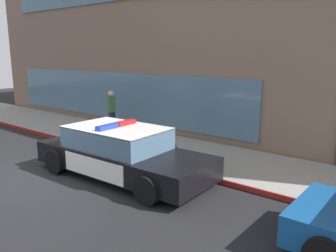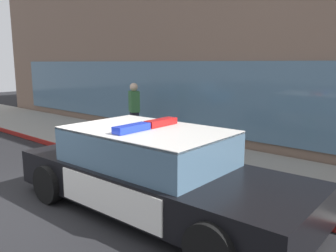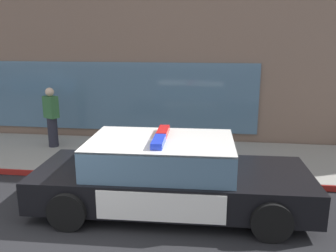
{
  "view_description": "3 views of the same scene",
  "coord_description": "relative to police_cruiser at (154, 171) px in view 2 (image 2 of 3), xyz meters",
  "views": [
    {
      "loc": [
        8.61,
        -4.84,
        3.36
      ],
      "look_at": [
        2.27,
        3.04,
        1.18
      ],
      "focal_mm": 36.52,
      "sensor_mm": 36.0,
      "label": 1
    },
    {
      "loc": [
        5.81,
        -2.61,
        2.46
      ],
      "look_at": [
        0.93,
        2.89,
        1.11
      ],
      "focal_mm": 37.0,
      "sensor_mm": 36.0,
      "label": 2
    },
    {
      "loc": [
        2.77,
        -4.88,
        3.22
      ],
      "look_at": [
        1.73,
        3.04,
        1.22
      ],
      "focal_mm": 37.83,
      "sensor_mm": 36.0,
      "label": 3
    }
  ],
  "objects": [
    {
      "name": "police_cruiser",
      "position": [
        0.0,
        0.0,
        0.0
      ],
      "size": [
        5.21,
        2.29,
        1.49
      ],
      "rotation": [
        0.0,
        0.0,
        0.03
      ],
      "color": "black",
      "rests_on": "ground"
    },
    {
      "name": "sidewalk",
      "position": [
        -1.96,
        2.71,
        -0.61
      ],
      "size": [
        48.0,
        3.04,
        0.15
      ],
      "primitive_type": "cube",
      "color": "gray",
      "rests_on": "ground"
    },
    {
      "name": "storefront_building",
      "position": [
        -2.18,
        9.49,
        3.52
      ],
      "size": [
        23.86,
        10.51,
        8.4
      ],
      "color": "#7A6051",
      "rests_on": "ground"
    },
    {
      "name": "curb_red_paint",
      "position": [
        -1.96,
        1.18,
        -0.61
      ],
      "size": [
        28.8,
        0.04,
        0.14
      ],
      "primitive_type": "cube",
      "color": "maroon",
      "rests_on": "ground"
    },
    {
      "name": "pedestrian_on_sidewalk",
      "position": [
        -3.76,
        3.06,
        0.33
      ],
      "size": [
        0.48,
        0.42,
        1.71
      ],
      "rotation": [
        0.0,
        0.0,
        4.2
      ],
      "color": "#23232D",
      "rests_on": "sidewalk"
    },
    {
      "name": "fire_hydrant",
      "position": [
        0.24,
        1.93,
        -0.18
      ],
      "size": [
        0.34,
        0.39,
        0.73
      ],
      "color": "#4C994C",
      "rests_on": "sidewalk"
    },
    {
      "name": "ground",
      "position": [
        -1.96,
        -1.37,
        -0.68
      ],
      "size": [
        48.0,
        48.0,
        0.0
      ],
      "primitive_type": "plane",
      "color": "black"
    }
  ]
}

